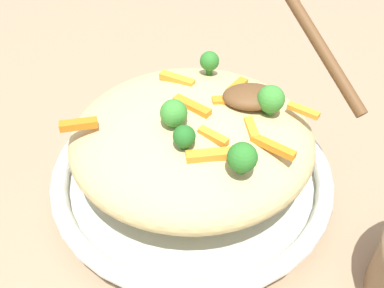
# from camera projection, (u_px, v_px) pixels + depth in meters

# --- Properties ---
(ground_plane) EXTENTS (2.40, 2.40, 0.00)m
(ground_plane) POSITION_uv_depth(u_px,v_px,m) (192.00, 189.00, 0.51)
(ground_plane) COLOR #9E7F60
(serving_bowl) EXTENTS (0.31, 0.31, 0.04)m
(serving_bowl) POSITION_uv_depth(u_px,v_px,m) (192.00, 176.00, 0.50)
(serving_bowl) COLOR silver
(serving_bowl) RESTS_ON ground_plane
(pasta_mound) EXTENTS (0.25, 0.24, 0.08)m
(pasta_mound) POSITION_uv_depth(u_px,v_px,m) (192.00, 139.00, 0.46)
(pasta_mound) COLOR #D1BA7A
(pasta_mound) RESTS_ON serving_bowl
(carrot_piece_0) EXTENTS (0.03, 0.03, 0.01)m
(carrot_piece_0) POSITION_uv_depth(u_px,v_px,m) (213.00, 136.00, 0.40)
(carrot_piece_0) COLOR orange
(carrot_piece_0) RESTS_ON pasta_mound
(carrot_piece_1) EXTENTS (0.04, 0.03, 0.01)m
(carrot_piece_1) POSITION_uv_depth(u_px,v_px,m) (273.00, 147.00, 0.40)
(carrot_piece_1) COLOR orange
(carrot_piece_1) RESTS_ON pasta_mound
(carrot_piece_2) EXTENTS (0.03, 0.03, 0.01)m
(carrot_piece_2) POSITION_uv_depth(u_px,v_px,m) (304.00, 112.00, 0.43)
(carrot_piece_2) COLOR orange
(carrot_piece_2) RESTS_ON pasta_mound
(carrot_piece_3) EXTENTS (0.04, 0.03, 0.01)m
(carrot_piece_3) POSITION_uv_depth(u_px,v_px,m) (193.00, 106.00, 0.43)
(carrot_piece_3) COLOR orange
(carrot_piece_3) RESTS_ON pasta_mound
(carrot_piece_4) EXTENTS (0.03, 0.03, 0.01)m
(carrot_piece_4) POSITION_uv_depth(u_px,v_px,m) (237.00, 87.00, 0.46)
(carrot_piece_4) COLOR orange
(carrot_piece_4) RESTS_ON pasta_mound
(carrot_piece_5) EXTENTS (0.04, 0.03, 0.01)m
(carrot_piece_5) POSITION_uv_depth(u_px,v_px,m) (177.00, 79.00, 0.47)
(carrot_piece_5) COLOR orange
(carrot_piece_5) RESTS_ON pasta_mound
(carrot_piece_6) EXTENTS (0.01, 0.03, 0.01)m
(carrot_piece_6) POSITION_uv_depth(u_px,v_px,m) (251.00, 128.00, 0.41)
(carrot_piece_6) COLOR orange
(carrot_piece_6) RESTS_ON pasta_mound
(carrot_piece_7) EXTENTS (0.04, 0.01, 0.01)m
(carrot_piece_7) POSITION_uv_depth(u_px,v_px,m) (211.00, 155.00, 0.39)
(carrot_piece_7) COLOR orange
(carrot_piece_7) RESTS_ON pasta_mound
(carrot_piece_8) EXTENTS (0.03, 0.01, 0.01)m
(carrot_piece_8) POSITION_uv_depth(u_px,v_px,m) (225.00, 100.00, 0.44)
(carrot_piece_8) COLOR orange
(carrot_piece_8) RESTS_ON pasta_mound
(carrot_piece_9) EXTENTS (0.04, 0.02, 0.01)m
(carrot_piece_9) POSITION_uv_depth(u_px,v_px,m) (79.00, 124.00, 0.42)
(carrot_piece_9) COLOR orange
(carrot_piece_9) RESTS_ON pasta_mound
(broccoli_floret_0) EXTENTS (0.03, 0.03, 0.03)m
(broccoli_floret_0) POSITION_uv_depth(u_px,v_px,m) (271.00, 99.00, 0.42)
(broccoli_floret_0) COLOR #377928
(broccoli_floret_0) RESTS_ON pasta_mound
(broccoli_floret_1) EXTENTS (0.03, 0.03, 0.03)m
(broccoli_floret_1) POSITION_uv_depth(u_px,v_px,m) (174.00, 113.00, 0.40)
(broccoli_floret_1) COLOR #377928
(broccoli_floret_1) RESTS_ON pasta_mound
(broccoli_floret_2) EXTENTS (0.02, 0.02, 0.02)m
(broccoli_floret_2) POSITION_uv_depth(u_px,v_px,m) (184.00, 137.00, 0.39)
(broccoli_floret_2) COLOR #205B1C
(broccoli_floret_2) RESTS_ON pasta_mound
(broccoli_floret_3) EXTENTS (0.02, 0.02, 0.03)m
(broccoli_floret_3) POSITION_uv_depth(u_px,v_px,m) (210.00, 61.00, 0.48)
(broccoli_floret_3) COLOR #296820
(broccoli_floret_3) RESTS_ON pasta_mound
(broccoli_floret_4) EXTENTS (0.03, 0.03, 0.03)m
(broccoli_floret_4) POSITION_uv_depth(u_px,v_px,m) (242.00, 158.00, 0.37)
(broccoli_floret_4) COLOR #296820
(broccoli_floret_4) RESTS_ON pasta_mound
(serving_spoon) EXTENTS (0.14, 0.14, 0.10)m
(serving_spoon) POSITION_uv_depth(u_px,v_px,m) (276.00, 76.00, 0.44)
(serving_spoon) COLOR brown
(serving_spoon) RESTS_ON pasta_mound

